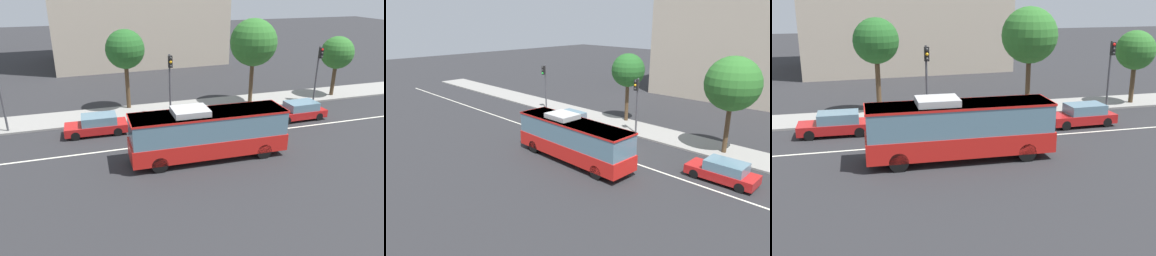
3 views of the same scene
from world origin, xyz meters
TOP-DOWN VIEW (x-y plane):
  - ground_plane at (0.00, 0.00)m, footprint 160.00×160.00m
  - sidewalk_kerb at (0.00, 6.95)m, footprint 80.00×3.82m
  - lane_centre_line at (0.00, 0.00)m, footprint 76.00×0.16m
  - transit_bus at (-0.93, -2.84)m, footprint 10.04×2.68m
  - sedan_red at (-7.49, 3.28)m, footprint 4.52×1.87m
  - sedan_red_ahead at (8.62, 1.61)m, footprint 4.53×1.89m
  - traffic_light_near_corner at (-1.30, 5.47)m, footprint 0.32×0.62m
  - traffic_light_far_corner at (12.60, 5.19)m, footprint 0.34×0.62m
  - street_tree_kerbside_left at (-4.47, 8.31)m, footprint 3.31×3.31m
  - street_tree_kerbside_centre at (6.58, 6.58)m, footprint 4.15×4.15m
  - street_tree_kerbside_right at (15.35, 6.32)m, footprint 3.07×3.07m

SIDE VIEW (x-z plane):
  - ground_plane at x=0.00m, z-range 0.00..0.00m
  - lane_centre_line at x=0.00m, z-range 0.00..0.01m
  - sidewalk_kerb at x=0.00m, z-range 0.00..0.14m
  - sedan_red at x=-7.49m, z-range -0.01..1.46m
  - sedan_red_ahead at x=8.62m, z-range -0.01..1.46m
  - transit_bus at x=-0.93m, z-range 0.08..3.54m
  - traffic_light_near_corner at x=-1.30m, z-range 0.96..6.16m
  - traffic_light_far_corner at x=12.60m, z-range 0.96..6.16m
  - street_tree_kerbside_right at x=15.35m, z-range 1.35..7.20m
  - street_tree_kerbside_left at x=-4.47m, z-range 1.79..8.77m
  - street_tree_kerbside_centre at x=6.58m, z-range 1.75..9.46m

